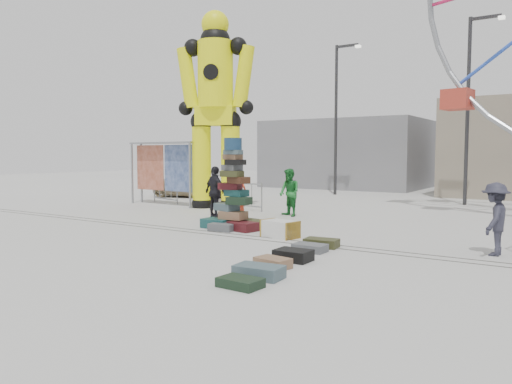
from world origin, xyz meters
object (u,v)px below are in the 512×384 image
Objects in this scene: parked_suv at (192,186)px; banner_scaffold at (164,158)px; lamp_post_left at (338,112)px; pedestrian_grey at (495,219)px; steamer_trunk at (280,229)px; barricade_dummy_a at (165,191)px; pedestrian_black at (215,192)px; pedestrian_red at (239,196)px; barricade_dummy_c at (242,196)px; crash_test_dummy at (216,102)px; lamp_post_right at (470,101)px; barricade_dummy_b at (218,194)px; suitcase_tower at (234,203)px; pedestrian_green at (289,192)px.

banner_scaffold is at bearing -169.41° from parked_suv.
lamp_post_left is 5.01× the size of pedestrian_grey.
barricade_dummy_a is (-9.12, 5.33, 0.33)m from steamer_trunk.
pedestrian_black is 1.12× the size of pedestrian_grey.
pedestrian_grey is (8.18, -2.00, 0.02)m from pedestrian_red.
steamer_trunk is 0.48× the size of barricade_dummy_c.
pedestrian_red is 0.39× the size of parked_suv.
crash_test_dummy is 5.11× the size of pedestrian_grey.
crash_test_dummy is at bearing -142.31° from parked_suv.
lamp_post_left reaches higher than pedestrian_black.
lamp_post_right is 5.01× the size of pedestrian_grey.
crash_test_dummy is 3.77m from barricade_dummy_b.
pedestrian_grey reaches higher than parked_suv.
barricade_dummy_c is at bearing 125.06° from suitcase_tower.
barricade_dummy_a is at bearing 148.16° from crash_test_dummy.
barricade_dummy_a is (-3.28, 0.50, -3.75)m from crash_test_dummy.
barricade_dummy_c is at bearing -60.28° from pedestrian_black.
barricade_dummy_a is 1.18× the size of pedestrian_green.
parked_suv is (-4.06, 3.12, -0.00)m from barricade_dummy_b.
crash_test_dummy is 5.01m from barricade_dummy_a.
lamp_post_right is 13.89m from barricade_dummy_a.
lamp_post_left is at bearing 96.27° from pedestrian_red.
lamp_post_left reaches higher than pedestrian_green.
lamp_post_left reaches higher than barricade_dummy_a.
pedestrian_green is 1.06× the size of pedestrian_grey.
pedestrian_green reaches higher than pedestrian_red.
pedestrian_green is (4.02, -1.13, 0.30)m from barricade_dummy_b.
pedestrian_red is at bearing -50.74° from barricade_dummy_c.
suitcase_tower is at bearing -70.37° from crash_test_dummy.
banner_scaffold reaches higher than barricade_dummy_a.
pedestrian_green reaches higher than barricade_dummy_a.
pedestrian_green is (2.54, -0.74, 0.30)m from barricade_dummy_c.
parked_suv is at bearing 117.42° from crash_test_dummy.
lamp_post_right is at bearing -87.62° from parked_suv.
pedestrian_grey is (11.11, -4.69, 0.25)m from barricade_dummy_b.
pedestrian_green is at bearing -16.94° from barricade_dummy_b.
crash_test_dummy reaches higher than banner_scaffold.
parked_suv reaches higher than steamer_trunk.
suitcase_tower is at bearing -112.00° from lamp_post_right.
lamp_post_left is at bearing -58.82° from parked_suv.
banner_scaffold is at bearing -157.55° from pedestrian_green.
banner_scaffold is at bearing 152.12° from suitcase_tower.
pedestrian_red is at bearing -98.84° from pedestrian_grey.
pedestrian_black is (1.83, -2.44, -3.41)m from crash_test_dummy.
barricade_dummy_b is (3.11, -0.14, 0.00)m from barricade_dummy_a.
barricade_dummy_b is (-6.01, 5.20, 0.33)m from steamer_trunk.
banner_scaffold reaches higher than pedestrian_green.
barricade_dummy_c is at bearing 121.63° from pedestrian_red.
lamp_post_right is 4.00× the size of barricade_dummy_a.
lamp_post_right is 4.00× the size of barricade_dummy_c.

